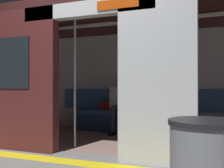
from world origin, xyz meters
TOP-DOWN VIEW (x-y plane):
  - ground_plane at (0.00, 0.00)m, footprint 60.00×60.00m
  - platform_edge_strip at (0.00, 0.30)m, footprint 8.00×0.24m
  - train_car at (0.06, -1.13)m, footprint 6.40×2.58m
  - bench_seat at (0.00, -2.07)m, footprint 2.62×0.44m
  - person_seated at (0.23, -2.02)m, footprint 0.55×0.70m
  - handbag at (0.63, -2.15)m, footprint 0.26×0.15m
  - book at (-0.07, -2.13)m, footprint 0.19×0.24m
  - grab_pole_door at (0.42, -0.43)m, footprint 0.04×0.04m

SIDE VIEW (x-z plane):
  - ground_plane at x=0.00m, z-range 0.00..0.00m
  - platform_edge_strip at x=0.00m, z-range 0.00..0.01m
  - bench_seat at x=0.00m, z-range 0.12..0.56m
  - book at x=-0.07m, z-range 0.44..0.47m
  - handbag at x=0.63m, z-range 0.44..0.61m
  - person_seated at x=0.23m, z-range 0.08..1.25m
  - grab_pole_door at x=0.42m, z-range 0.00..2.07m
  - train_car at x=0.06m, z-range 0.35..2.56m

